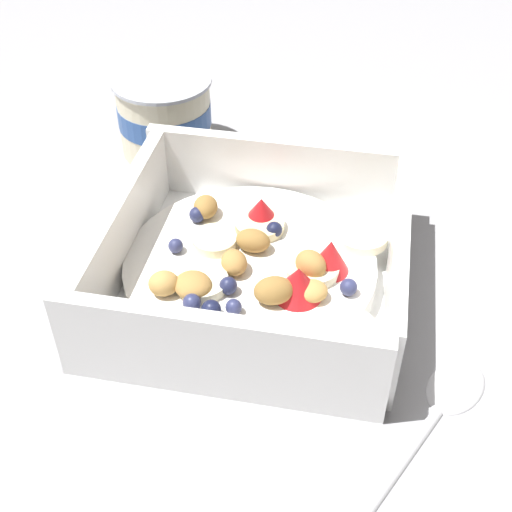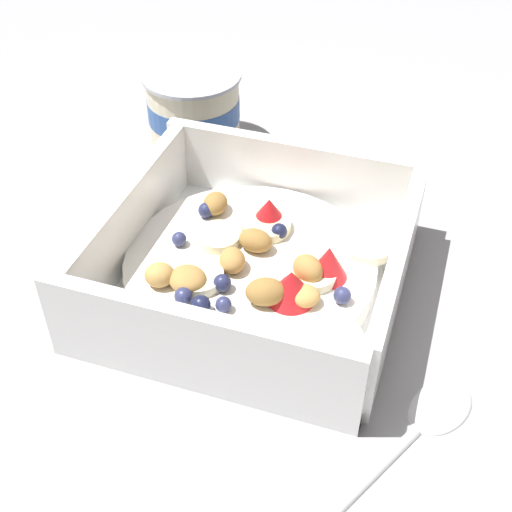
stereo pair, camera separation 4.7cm
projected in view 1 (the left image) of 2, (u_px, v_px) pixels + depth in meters
ground_plane at (246, 299)px, 0.48m from camera, size 2.40×2.40×0.00m
fruit_bowl at (258, 267)px, 0.47m from camera, size 0.20×0.20×0.06m
spoon at (437, 411)px, 0.40m from camera, size 0.10×0.16×0.01m
yogurt_cup at (165, 115)px, 0.60m from camera, size 0.09×0.09×0.07m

